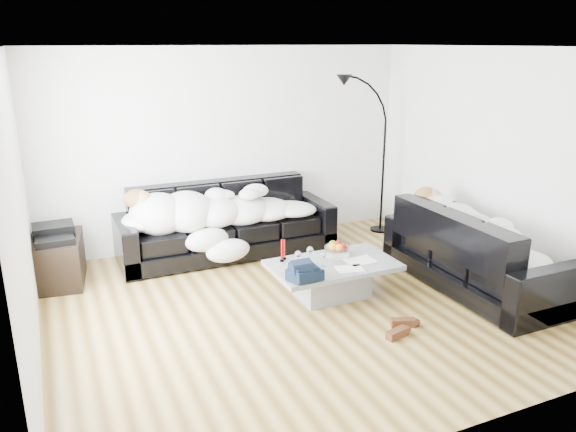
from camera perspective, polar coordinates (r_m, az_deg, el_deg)
name	(u,v)px	position (r m, az deg, el deg)	size (l,w,h in m)	color
ground	(300,306)	(5.95, 1.19, -9.10)	(5.00, 5.00, 0.00)	brown
wall_back	(228,147)	(7.55, -6.09, 6.94)	(5.00, 0.02, 2.60)	silver
wall_left	(20,216)	(5.00, -25.58, -0.03)	(0.02, 4.50, 2.60)	silver
wall_right	(496,164)	(6.92, 20.42, 5.00)	(0.02, 4.50, 2.60)	silver
ceiling	(301,47)	(5.33, 1.37, 16.81)	(5.00, 5.00, 0.00)	white
sofa_back	(227,220)	(7.25, -6.27, -0.44)	(2.74, 0.95, 0.90)	black
sofa_right	(475,249)	(6.58, 18.46, -3.17)	(2.20, 0.94, 0.89)	black
sleeper_back	(227,206)	(7.15, -6.19, 1.01)	(2.32, 0.80, 0.46)	white
sleeper_right	(477,231)	(6.51, 18.63, -1.47)	(1.88, 0.79, 0.46)	white
teal_cushion	(434,210)	(6.94, 14.58, 0.63)	(0.36, 0.30, 0.20)	#0A4B34
coffee_table	(333,280)	(6.09, 4.55, -6.47)	(1.34, 0.78, 0.39)	#939699
fruit_bowl	(337,248)	(6.19, 5.00, -3.29)	(0.28, 0.28, 0.17)	white
wine_glass_a	(310,255)	(5.98, 2.25, -3.94)	(0.08, 0.08, 0.18)	white
wine_glass_b	(298,259)	(5.84, 1.02, -4.42)	(0.08, 0.08, 0.18)	white
wine_glass_c	(323,259)	(5.87, 3.59, -4.40)	(0.07, 0.07, 0.17)	white
candle_left	(282,251)	(5.99, -0.63, -3.53)	(0.05, 0.05, 0.25)	maroon
candle_right	(284,250)	(6.05, -0.37, -3.44)	(0.04, 0.04, 0.22)	maroon
newspaper_a	(361,260)	(6.09, 7.39, -4.50)	(0.31, 0.24, 0.01)	silver
newspaper_b	(350,268)	(5.87, 6.30, -5.32)	(0.28, 0.20, 0.01)	silver
navy_jacket	(303,265)	(5.50, 1.52, -5.05)	(0.33, 0.27, 0.16)	black
shoes	(400,328)	(5.54, 11.33, -11.08)	(0.40, 0.29, 0.09)	#472311
av_cabinet	(57,260)	(6.90, -22.39, -4.20)	(0.54, 0.79, 0.54)	black
stereo	(54,232)	(6.79, -22.71, -1.54)	(0.44, 0.34, 0.13)	black
floor_lamp	(383,164)	(8.08, 9.67, 5.21)	(0.72, 0.29, 1.97)	black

